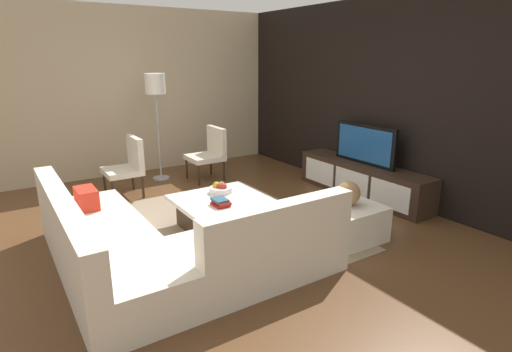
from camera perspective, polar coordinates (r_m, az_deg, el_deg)
ground_plane at (r=4.89m, az=-5.30°, el=-7.81°), size 14.00×14.00×0.00m
feature_wall_back at (r=6.22m, az=17.21°, el=10.11°), size 6.40×0.12×2.80m
side_wall_left at (r=7.54m, az=-15.93°, el=11.16°), size 0.12×5.20×2.80m
area_rug at (r=4.97m, az=-5.85°, el=-7.36°), size 3.00×2.56×0.01m
media_console at (r=6.21m, az=14.52°, el=-0.54°), size 2.22×0.46×0.50m
television at (r=6.09m, az=14.88°, el=4.28°), size 1.08×0.06×0.57m
sectional_couch at (r=4.02m, az=-13.09°, el=-9.47°), size 2.52×2.37×0.80m
coffee_table at (r=4.94m, az=-4.88°, el=-5.03°), size 0.95×1.04×0.38m
accent_chair_near at (r=6.29m, az=-17.33°, el=1.72°), size 0.56×0.50×0.87m
floor_lamp at (r=6.87m, az=-13.78°, el=11.45°), size 0.32×0.32×1.74m
ottoman at (r=4.77m, az=12.38°, el=-6.20°), size 0.70×0.70×0.40m
fruit_bowl at (r=5.06m, az=-4.93°, el=-1.71°), size 0.28×0.28×0.14m
accent_chair_far at (r=6.88m, az=-6.42°, el=3.53°), size 0.55×0.54×0.87m
decorative_ball at (r=4.65m, az=12.63°, el=-2.35°), size 0.28×0.28×0.28m
book_stack at (r=4.63m, az=-4.94°, el=-3.65°), size 0.23×0.16×0.08m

